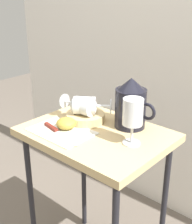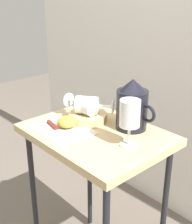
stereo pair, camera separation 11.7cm
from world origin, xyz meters
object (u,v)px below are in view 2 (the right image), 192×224
apple_half_left (67,122)px  basket_tray (88,117)px  wine_glass_tipped_near (85,105)px  table (96,149)px  knife (56,129)px  wine_glass_upright (130,116)px  pitcher (132,109)px  wine_glass_tipped_far (88,105)px

apple_half_left → basket_tray: bearing=88.6°
basket_tray → wine_glass_tipped_near: wine_glass_tipped_near is taller
table → knife: knife is taller
basket_tray → apple_half_left: 0.11m
basket_tray → wine_glass_upright: 0.28m
wine_glass_tipped_near → pitcher: bearing=28.5°
pitcher → wine_glass_tipped_far: bearing=-152.7°
table → wine_glass_tipped_far: (-0.09, 0.04, 0.15)m
wine_glass_upright → table: bearing=-177.0°
wine_glass_upright → apple_half_left: 0.28m
basket_tray → wine_glass_tipped_near: (-0.00, -0.01, 0.05)m
table → knife: size_ratio=3.22×
table → pitcher: bearing=59.6°
knife → wine_glass_upright: bearing=24.0°
table → wine_glass_upright: bearing=3.0°
pitcher → wine_glass_tipped_far: pitcher is taller
apple_half_left → pitcher: bearing=47.6°
wine_glass_tipped_far → apple_half_left: size_ratio=2.07×
wine_glass_tipped_near → knife: (-0.01, -0.14, -0.06)m
table → wine_glass_tipped_far: size_ratio=4.31×
table → wine_glass_tipped_near: (-0.10, 0.03, 0.15)m
wine_glass_upright → knife: (-0.27, -0.12, -0.10)m
apple_half_left → knife: (-0.01, -0.05, -0.02)m
table → wine_glass_upright: (0.16, 0.01, 0.19)m
apple_half_left → knife: size_ratio=0.36×
wine_glass_tipped_near → wine_glass_tipped_far: bearing=45.3°
apple_half_left → knife: 0.05m
pitcher → wine_glass_upright: (0.09, -0.11, 0.03)m
pitcher → knife: 0.30m
pitcher → apple_half_left: pitcher is taller
pitcher → wine_glass_tipped_far: size_ratio=1.23×
wine_glass_upright → basket_tray: bearing=172.7°
knife → table: bearing=45.9°
apple_half_left → wine_glass_tipped_far: bearing=85.6°
wine_glass_upright → wine_glass_tipped_near: (-0.26, 0.02, -0.04)m
wine_glass_tipped_far → apple_half_left: wine_glass_tipped_far is taller
wine_glass_tipped_near → knife: wine_glass_tipped_near is taller
wine_glass_tipped_near → knife: 0.15m
knife → basket_tray: bearing=85.4°
wine_glass_tipped_far → knife: (-0.02, -0.15, -0.06)m
wine_glass_tipped_near → basket_tray: bearing=73.8°
basket_tray → wine_glass_upright: (0.26, -0.03, 0.10)m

